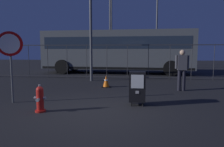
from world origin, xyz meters
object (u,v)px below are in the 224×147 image
stop_sign (10,52)px  pedestrian (182,68)px  traffic_cone (106,81)px  street_light_near_right (111,20)px  street_light_near_left (157,16)px  street_light_far_right (110,21)px  bus_near (117,49)px  newspaper_box_primary (137,87)px  fire_hydrant (40,99)px

stop_sign → pedestrian: (5.74, 2.64, -0.65)m
traffic_cone → street_light_near_right: bearing=95.2°
street_light_near_left → street_light_far_right: street_light_near_left is taller
pedestrian → bus_near: size_ratio=0.16×
bus_near → street_light_near_left: street_light_near_left is taller
bus_near → street_light_near_right: size_ratio=1.32×
pedestrian → street_light_near_left: street_light_near_left is taller
newspaper_box_primary → bus_near: (-1.37, 9.00, 1.14)m
newspaper_box_primary → bus_near: bearing=98.7°
newspaper_box_primary → stop_sign: bearing=-178.4°
newspaper_box_primary → traffic_cone: bearing=114.2°
street_light_near_right → stop_sign: bearing=-95.7°
street_light_near_right → street_light_far_right: size_ratio=1.04×
street_light_far_right → pedestrian: bearing=-70.3°
traffic_cone → pedestrian: bearing=-8.5°
fire_hydrant → pedestrian: bearing=38.4°
bus_near → street_light_near_left: size_ratio=1.30×
fire_hydrant → street_light_near_left: 15.33m
fire_hydrant → bus_near: bus_near is taller
stop_sign → bus_near: size_ratio=0.21×
street_light_near_left → street_light_far_right: bearing=158.6°
pedestrian → street_light_near_left: (-0.03, 10.53, 3.72)m
street_light_near_right → street_light_far_right: bearing=177.9°
newspaper_box_primary → bus_near: bus_near is taller
fire_hydrant → street_light_near_right: street_light_near_right is taller
street_light_near_right → street_light_far_right: street_light_near_right is taller
pedestrian → street_light_near_right: 13.45m
stop_sign → bus_near: bus_near is taller
fire_hydrant → stop_sign: 2.01m
pedestrian → stop_sign: bearing=-155.3°
stop_sign → fire_hydrant: bearing=-33.5°
bus_near → traffic_cone: bearing=-86.8°
street_light_near_right → newspaper_box_primary: bearing=-80.7°
fire_hydrant → newspaper_box_primary: (2.60, 0.98, 0.22)m
fire_hydrant → street_light_near_right: (0.18, 15.74, 4.24)m
street_light_near_left → street_light_far_right: size_ratio=1.05×
stop_sign → pedestrian: size_ratio=1.34×
traffic_cone → bus_near: 6.16m
newspaper_box_primary → street_light_near_right: street_light_near_right is taller
fire_hydrant → newspaper_box_primary: 2.79m
stop_sign → street_light_near_left: (5.71, 13.17, 3.06)m
traffic_cone → street_light_near_left: 11.42m
street_light_far_right → street_light_near_left: bearing=-21.4°
newspaper_box_primary → fire_hydrant: bearing=-159.3°
stop_sign → street_light_far_right: size_ratio=0.29×
stop_sign → street_light_near_right: (1.50, 14.87, 2.99)m
newspaper_box_primary → stop_sign: 4.05m
stop_sign → traffic_cone: 4.25m
stop_sign → newspaper_box_primary: bearing=1.6°
fire_hydrant → newspaper_box_primary: bearing=20.7°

